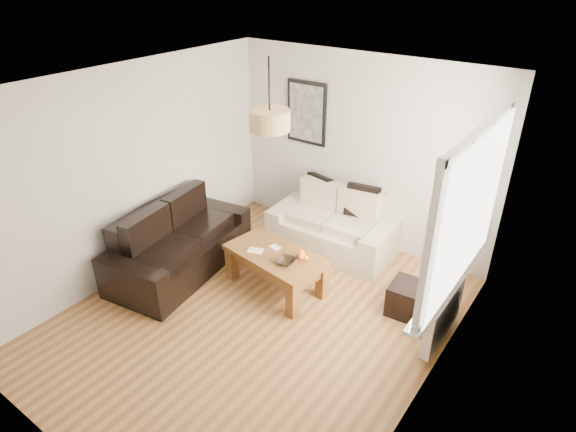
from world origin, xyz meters
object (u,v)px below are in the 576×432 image
Objects in this scene: coffee_table at (276,270)px; ottoman at (418,302)px; loveseat_cream at (333,222)px; sofa_leather at (179,240)px.

coffee_table is 1.71m from ottoman.
ottoman is (1.54, -0.68, -0.23)m from loveseat_cream.
sofa_leather is 1.32m from coffee_table.
loveseat_cream reaches higher than coffee_table.
loveseat_cream is 1.20m from coffee_table.
loveseat_cream is at bearing 156.17° from ottoman.
coffee_table is 1.87× the size of ottoman.
ottoman is at bearing 17.28° from coffee_table.
sofa_leather is (-1.34, -1.58, 0.01)m from loveseat_cream.
ottoman is at bearing -26.63° from loveseat_cream.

